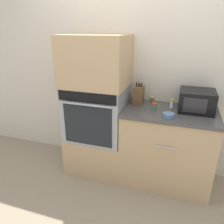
# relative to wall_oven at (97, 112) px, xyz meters

# --- Properties ---
(ground_plane) EXTENTS (12.00, 12.00, 0.00)m
(ground_plane) POSITION_rel_wall_oven_xyz_m (0.36, -0.30, -0.80)
(ground_plane) COLOR gray
(wall_back) EXTENTS (8.00, 0.05, 2.50)m
(wall_back) POSITION_rel_wall_oven_xyz_m (0.36, 0.33, 0.45)
(wall_back) COLOR beige
(wall_back) RESTS_ON ground_plane
(oven_cabinet_base) EXTENTS (0.73, 0.60, 0.47)m
(oven_cabinet_base) POSITION_rel_wall_oven_xyz_m (0.00, 0.00, -0.57)
(oven_cabinet_base) COLOR tan
(oven_cabinet_base) RESTS_ON ground_plane
(wall_oven) EXTENTS (0.70, 0.64, 0.66)m
(wall_oven) POSITION_rel_wall_oven_xyz_m (0.00, 0.00, 0.00)
(wall_oven) COLOR #9EA0A5
(wall_oven) RESTS_ON oven_cabinet_base
(oven_cabinet_upper) EXTENTS (0.73, 0.60, 0.57)m
(oven_cabinet_upper) POSITION_rel_wall_oven_xyz_m (0.00, 0.00, 0.62)
(oven_cabinet_upper) COLOR tan
(oven_cabinet_upper) RESTS_ON wall_oven
(counter_unit) EXTENTS (1.03, 0.63, 0.92)m
(counter_unit) POSITION_rel_wall_oven_xyz_m (0.87, 0.00, -0.34)
(counter_unit) COLOR tan
(counter_unit) RESTS_ON ground_plane
(microwave) EXTENTS (0.37, 0.35, 0.23)m
(microwave) POSITION_rel_wall_oven_xyz_m (1.13, 0.10, 0.23)
(microwave) COLOR black
(microwave) RESTS_ON counter_unit
(knife_block) EXTENTS (0.11, 0.16, 0.25)m
(knife_block) POSITION_rel_wall_oven_xyz_m (0.48, 0.13, 0.22)
(knife_block) COLOR brown
(knife_block) RESTS_ON counter_unit
(bowl) EXTENTS (0.12, 0.12, 0.04)m
(bowl) POSITION_rel_wall_oven_xyz_m (0.86, -0.19, 0.14)
(bowl) COLOR #517599
(bowl) RESTS_ON counter_unit
(condiment_jar_near) EXTENTS (0.04, 0.04, 0.10)m
(condiment_jar_near) POSITION_rel_wall_oven_xyz_m (0.87, 0.10, 0.17)
(condiment_jar_near) COLOR silver
(condiment_jar_near) RESTS_ON counter_unit
(condiment_jar_mid) EXTENTS (0.06, 0.06, 0.08)m
(condiment_jar_mid) POSITION_rel_wall_oven_xyz_m (0.69, -0.03, 0.16)
(condiment_jar_mid) COLOR #427047
(condiment_jar_mid) RESTS_ON counter_unit
(condiment_jar_far) EXTENTS (0.04, 0.04, 0.06)m
(condiment_jar_far) POSITION_rel_wall_oven_xyz_m (0.63, 0.26, 0.15)
(condiment_jar_far) COLOR brown
(condiment_jar_far) RESTS_ON counter_unit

